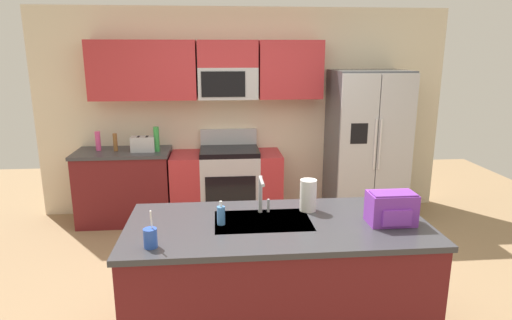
# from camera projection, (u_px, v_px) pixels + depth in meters

# --- Properties ---
(ground_plane) EXTENTS (9.00, 9.00, 0.00)m
(ground_plane) POSITION_uv_depth(u_px,v_px,m) (260.00, 291.00, 3.88)
(ground_plane) COLOR #997A56
(ground_plane) RESTS_ON ground
(kitchen_wall_unit) EXTENTS (5.20, 0.43, 2.60)m
(kitchen_wall_unit) POSITION_uv_depth(u_px,v_px,m) (233.00, 100.00, 5.52)
(kitchen_wall_unit) COLOR beige
(kitchen_wall_unit) RESTS_ON ground
(back_counter) EXTENTS (1.13, 0.63, 0.90)m
(back_counter) POSITION_uv_depth(u_px,v_px,m) (125.00, 186.00, 5.38)
(back_counter) COLOR maroon
(back_counter) RESTS_ON ground
(range_oven) EXTENTS (1.36, 0.61, 1.10)m
(range_oven) POSITION_uv_depth(u_px,v_px,m) (227.00, 184.00, 5.49)
(range_oven) COLOR #B7BABF
(range_oven) RESTS_ON ground
(refrigerator) EXTENTS (0.90, 0.76, 1.85)m
(refrigerator) POSITION_uv_depth(u_px,v_px,m) (366.00, 145.00, 5.46)
(refrigerator) COLOR #4C4F54
(refrigerator) RESTS_ON ground
(island_counter) EXTENTS (2.11, 0.97, 0.90)m
(island_counter) POSITION_uv_depth(u_px,v_px,m) (277.00, 280.00, 3.16)
(island_counter) COLOR maroon
(island_counter) RESTS_ON ground
(toaster) EXTENTS (0.28, 0.16, 0.18)m
(toaster) POSITION_uv_depth(u_px,v_px,m) (143.00, 144.00, 5.22)
(toaster) COLOR #B7BABF
(toaster) RESTS_ON back_counter
(pepper_mill) EXTENTS (0.05, 0.05, 0.21)m
(pepper_mill) POSITION_uv_depth(u_px,v_px,m) (115.00, 142.00, 5.23)
(pepper_mill) COLOR brown
(pepper_mill) RESTS_ON back_counter
(bottle_pink) EXTENTS (0.06, 0.06, 0.23)m
(bottle_pink) POSITION_uv_depth(u_px,v_px,m) (98.00, 141.00, 5.26)
(bottle_pink) COLOR #EA4C93
(bottle_pink) RESTS_ON back_counter
(bottle_green) EXTENTS (0.07, 0.07, 0.30)m
(bottle_green) POSITION_uv_depth(u_px,v_px,m) (157.00, 139.00, 5.21)
(bottle_green) COLOR green
(bottle_green) RESTS_ON back_counter
(sink_faucet) EXTENTS (0.08, 0.21, 0.28)m
(sink_faucet) POSITION_uv_depth(u_px,v_px,m) (262.00, 192.00, 3.19)
(sink_faucet) COLOR #B7BABF
(sink_faucet) RESTS_ON island_counter
(drink_cup_blue) EXTENTS (0.08, 0.08, 0.24)m
(drink_cup_blue) POSITION_uv_depth(u_px,v_px,m) (150.00, 238.00, 2.66)
(drink_cup_blue) COLOR blue
(drink_cup_blue) RESTS_ON island_counter
(soap_dispenser) EXTENTS (0.06, 0.06, 0.17)m
(soap_dispenser) POSITION_uv_depth(u_px,v_px,m) (221.00, 215.00, 3.01)
(soap_dispenser) COLOR #4C8CD8
(soap_dispenser) RESTS_ON island_counter
(paper_towel_roll) EXTENTS (0.12, 0.12, 0.24)m
(paper_towel_roll) POSITION_uv_depth(u_px,v_px,m) (308.00, 195.00, 3.27)
(paper_towel_roll) COLOR white
(paper_towel_roll) RESTS_ON island_counter
(backpack) EXTENTS (0.32, 0.22, 0.23)m
(backpack) POSITION_uv_depth(u_px,v_px,m) (392.00, 208.00, 3.02)
(backpack) COLOR purple
(backpack) RESTS_ON island_counter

